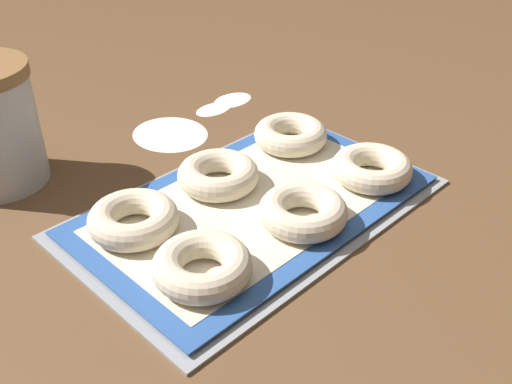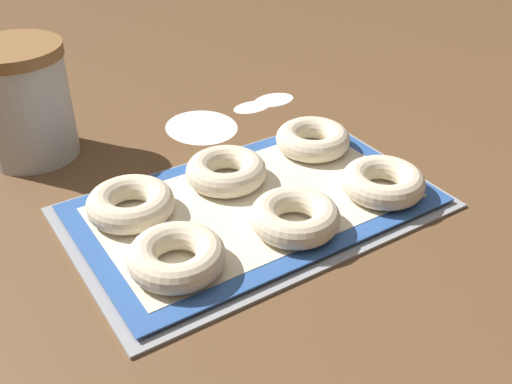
{
  "view_description": "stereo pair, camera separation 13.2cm",
  "coord_description": "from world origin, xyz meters",
  "px_view_note": "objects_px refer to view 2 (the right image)",
  "views": [
    {
      "loc": [
        -0.45,
        -0.44,
        0.43
      ],
      "look_at": [
        -0.01,
        -0.0,
        0.03
      ],
      "focal_mm": 42.0,
      "sensor_mm": 36.0,
      "label": 1
    },
    {
      "loc": [
        -0.34,
        -0.52,
        0.43
      ],
      "look_at": [
        -0.01,
        -0.0,
        0.03
      ],
      "focal_mm": 42.0,
      "sensor_mm": 36.0,
      "label": 2
    }
  ],
  "objects_px": {
    "bagel_front_center": "(292,218)",
    "bagel_front_right": "(383,182)",
    "bagel_back_left": "(131,203)",
    "bagel_front_left": "(177,256)",
    "baking_tray": "(256,208)",
    "bagel_back_center": "(226,171)",
    "flour_canister": "(23,102)",
    "bagel_back_right": "(313,139)"
  },
  "relations": [
    {
      "from": "bagel_back_left",
      "to": "bagel_back_right",
      "type": "relative_size",
      "value": 1.0
    },
    {
      "from": "bagel_front_center",
      "to": "bagel_back_right",
      "type": "relative_size",
      "value": 1.0
    },
    {
      "from": "bagel_front_center",
      "to": "flour_canister",
      "type": "xyz_separation_m",
      "value": [
        -0.2,
        0.36,
        0.05
      ]
    },
    {
      "from": "bagel_back_center",
      "to": "bagel_back_right",
      "type": "bearing_deg",
      "value": 3.04
    },
    {
      "from": "bagel_front_left",
      "to": "bagel_front_right",
      "type": "bearing_deg",
      "value": -1.83
    },
    {
      "from": "bagel_front_right",
      "to": "baking_tray",
      "type": "bearing_deg",
      "value": 155.42
    },
    {
      "from": "baking_tray",
      "to": "flour_canister",
      "type": "distance_m",
      "value": 0.36
    },
    {
      "from": "bagel_back_center",
      "to": "bagel_back_right",
      "type": "relative_size",
      "value": 1.0
    },
    {
      "from": "bagel_front_center",
      "to": "bagel_back_center",
      "type": "distance_m",
      "value": 0.13
    },
    {
      "from": "bagel_front_left",
      "to": "bagel_back_center",
      "type": "relative_size",
      "value": 1.0
    },
    {
      "from": "baking_tray",
      "to": "bagel_front_center",
      "type": "xyz_separation_m",
      "value": [
        0.01,
        -0.07,
        0.02
      ]
    },
    {
      "from": "bagel_front_left",
      "to": "bagel_back_center",
      "type": "xyz_separation_m",
      "value": [
        0.13,
        0.12,
        0.0
      ]
    },
    {
      "from": "bagel_front_center",
      "to": "flour_canister",
      "type": "relative_size",
      "value": 0.65
    },
    {
      "from": "bagel_front_left",
      "to": "flour_canister",
      "type": "distance_m",
      "value": 0.36
    },
    {
      "from": "bagel_front_right",
      "to": "bagel_back_left",
      "type": "xyz_separation_m",
      "value": [
        -0.29,
        0.13,
        0.0
      ]
    },
    {
      "from": "bagel_front_left",
      "to": "baking_tray",
      "type": "bearing_deg",
      "value": 22.97
    },
    {
      "from": "baking_tray",
      "to": "bagel_front_center",
      "type": "bearing_deg",
      "value": -84.71
    },
    {
      "from": "bagel_front_left",
      "to": "bagel_back_left",
      "type": "height_order",
      "value": "same"
    },
    {
      "from": "bagel_front_left",
      "to": "bagel_back_center",
      "type": "height_order",
      "value": "same"
    },
    {
      "from": "bagel_front_center",
      "to": "bagel_back_right",
      "type": "bearing_deg",
      "value": 45.74
    },
    {
      "from": "bagel_back_center",
      "to": "bagel_back_right",
      "type": "height_order",
      "value": "same"
    },
    {
      "from": "flour_canister",
      "to": "baking_tray",
      "type": "bearing_deg",
      "value": -56.8
    },
    {
      "from": "bagel_front_center",
      "to": "bagel_front_right",
      "type": "bearing_deg",
      "value": 0.25
    },
    {
      "from": "bagel_front_right",
      "to": "bagel_back_left",
      "type": "distance_m",
      "value": 0.32
    },
    {
      "from": "bagel_back_left",
      "to": "flour_canister",
      "type": "xyz_separation_m",
      "value": [
        -0.05,
        0.23,
        0.05
      ]
    },
    {
      "from": "bagel_front_center",
      "to": "bagel_front_right",
      "type": "distance_m",
      "value": 0.14
    },
    {
      "from": "bagel_back_left",
      "to": "bagel_back_right",
      "type": "bearing_deg",
      "value": 2.14
    },
    {
      "from": "bagel_front_right",
      "to": "flour_canister",
      "type": "relative_size",
      "value": 0.65
    },
    {
      "from": "bagel_back_right",
      "to": "bagel_front_center",
      "type": "bearing_deg",
      "value": -134.26
    },
    {
      "from": "bagel_front_left",
      "to": "bagel_front_right",
      "type": "distance_m",
      "value": 0.29
    },
    {
      "from": "baking_tray",
      "to": "flour_canister",
      "type": "bearing_deg",
      "value": 123.2
    },
    {
      "from": "bagel_back_left",
      "to": "bagel_back_center",
      "type": "height_order",
      "value": "same"
    },
    {
      "from": "baking_tray",
      "to": "bagel_front_left",
      "type": "height_order",
      "value": "bagel_front_left"
    },
    {
      "from": "baking_tray",
      "to": "bagel_back_left",
      "type": "height_order",
      "value": "bagel_back_left"
    },
    {
      "from": "bagel_front_right",
      "to": "bagel_back_center",
      "type": "relative_size",
      "value": 1.0
    },
    {
      "from": "bagel_front_center",
      "to": "bagel_front_left",
      "type": "bearing_deg",
      "value": 176.14
    },
    {
      "from": "bagel_back_center",
      "to": "flour_canister",
      "type": "distance_m",
      "value": 0.3
    },
    {
      "from": "baking_tray",
      "to": "flour_canister",
      "type": "relative_size",
      "value": 2.79
    },
    {
      "from": "bagel_front_left",
      "to": "bagel_front_right",
      "type": "xyz_separation_m",
      "value": [
        0.29,
        -0.01,
        0.0
      ]
    },
    {
      "from": "bagel_front_right",
      "to": "flour_canister",
      "type": "bearing_deg",
      "value": 133.23
    },
    {
      "from": "bagel_back_left",
      "to": "bagel_back_right",
      "type": "distance_m",
      "value": 0.28
    },
    {
      "from": "bagel_back_center",
      "to": "bagel_back_right",
      "type": "xyz_separation_m",
      "value": [
        0.15,
        0.01,
        0.0
      ]
    }
  ]
}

